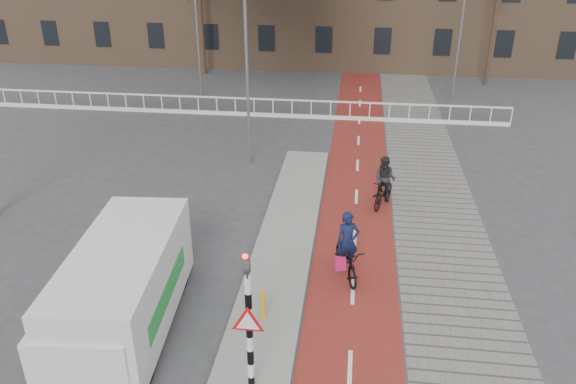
# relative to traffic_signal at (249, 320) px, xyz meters

# --- Properties ---
(ground) EXTENTS (120.00, 120.00, 0.00)m
(ground) POSITION_rel_traffic_signal_xyz_m (0.60, 2.02, -1.99)
(ground) COLOR #38383A
(ground) RESTS_ON ground
(bike_lane) EXTENTS (2.50, 60.00, 0.01)m
(bike_lane) POSITION_rel_traffic_signal_xyz_m (2.10, 12.02, -1.98)
(bike_lane) COLOR maroon
(bike_lane) RESTS_ON ground
(sidewalk) EXTENTS (3.00, 60.00, 0.01)m
(sidewalk) POSITION_rel_traffic_signal_xyz_m (4.90, 12.02, -1.98)
(sidewalk) COLOR slate
(sidewalk) RESTS_ON ground
(curb_island) EXTENTS (1.80, 16.00, 0.12)m
(curb_island) POSITION_rel_traffic_signal_xyz_m (-0.10, 6.02, -1.93)
(curb_island) COLOR gray
(curb_island) RESTS_ON ground
(traffic_signal) EXTENTS (0.80, 0.80, 3.68)m
(traffic_signal) POSITION_rel_traffic_signal_xyz_m (0.00, 0.00, 0.00)
(traffic_signal) COLOR black
(traffic_signal) RESTS_ON curb_island
(bollard) EXTENTS (0.12, 0.12, 0.81)m
(bollard) POSITION_rel_traffic_signal_xyz_m (-0.15, 2.45, -1.46)
(bollard) COLOR #F1A30D
(bollard) RESTS_ON curb_island
(cyclist_near) EXTENTS (1.25, 2.06, 2.02)m
(cyclist_near) POSITION_rel_traffic_signal_xyz_m (1.88, 4.79, -1.30)
(cyclist_near) COLOR black
(cyclist_near) RESTS_ON bike_lane
(cyclist_far) EXTENTS (1.10, 1.78, 1.87)m
(cyclist_far) POSITION_rel_traffic_signal_xyz_m (3.05, 9.43, -1.21)
(cyclist_far) COLOR black
(cyclist_far) RESTS_ON bike_lane
(van) EXTENTS (2.55, 5.50, 2.30)m
(van) POSITION_rel_traffic_signal_xyz_m (-3.46, 1.87, -0.78)
(van) COLOR silver
(van) RESTS_ON ground
(railing) EXTENTS (28.00, 0.10, 0.99)m
(railing) POSITION_rel_traffic_signal_xyz_m (-4.40, 19.02, -1.68)
(railing) COLOR silver
(railing) RESTS_ON ground
(tree_mid) EXTENTS (0.29, 0.29, 7.17)m
(tree_mid) POSITION_rel_traffic_signal_xyz_m (-8.39, 27.65, 1.60)
(tree_mid) COLOR #322216
(tree_mid) RESTS_ON ground
(tree_right) EXTENTS (0.23, 0.23, 7.72)m
(tree_right) POSITION_rel_traffic_signal_xyz_m (9.88, 27.15, 1.87)
(tree_right) COLOR #322216
(tree_right) RESTS_ON ground
(streetlight_near) EXTENTS (0.12, 0.12, 7.33)m
(streetlight_near) POSITION_rel_traffic_signal_xyz_m (-2.46, 12.77, 1.68)
(streetlight_near) COLOR slate
(streetlight_near) RESTS_ON ground
(streetlight_left) EXTENTS (0.12, 0.12, 7.69)m
(streetlight_left) POSITION_rel_traffic_signal_xyz_m (-7.22, 22.58, 1.86)
(streetlight_left) COLOR slate
(streetlight_left) RESTS_ON ground
(streetlight_right) EXTENTS (0.12, 0.12, 8.18)m
(streetlight_right) POSITION_rel_traffic_signal_xyz_m (7.34, 23.44, 2.10)
(streetlight_right) COLOR slate
(streetlight_right) RESTS_ON ground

